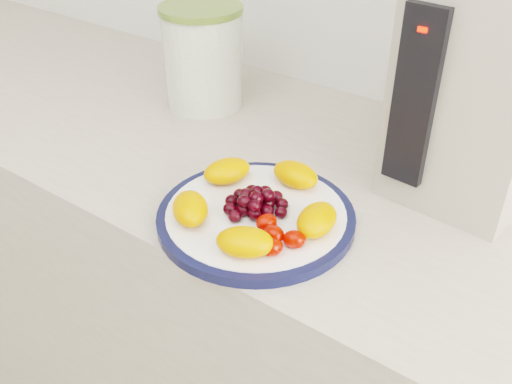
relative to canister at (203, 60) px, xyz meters
The scene contains 10 objects.
counter 0.65m from the canister, 13.58° to the right, with size 3.50×0.60×0.90m, color #B3A797.
cabinet_face 0.68m from the canister, 13.58° to the right, with size 3.48×0.58×0.84m, color brown.
plate_rim 0.42m from the canister, 39.58° to the right, with size 0.28×0.28×0.01m, color #0D1233.
plate_face 0.42m from the canister, 39.58° to the right, with size 0.25×0.25×0.02m, color white.
canister is the anchor object (origin of this frame).
canister_lid 0.10m from the canister, ahead, with size 0.16×0.16×0.01m, color #596E30.
appliance_body 0.53m from the canister, ahead, with size 0.19×0.27×0.33m, color #A49D8F.
appliance_panel 0.48m from the canister, 12.87° to the right, with size 0.06×0.02×0.25m, color black.
appliance_led 0.51m from the canister, 14.12° to the right, with size 0.01×0.01×0.01m, color #FF0C05.
fruit_plate 0.42m from the canister, 39.65° to the right, with size 0.24×0.24×0.04m.
Camera 1 is at (0.34, 0.50, 1.38)m, focal length 40.00 mm.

